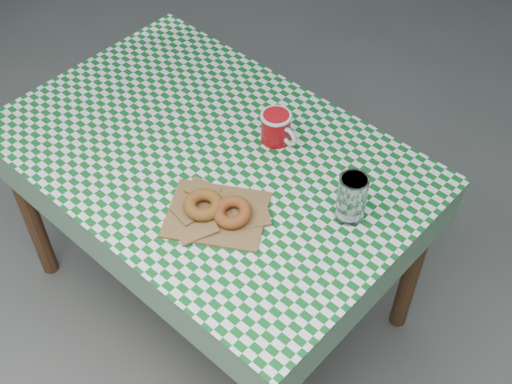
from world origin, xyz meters
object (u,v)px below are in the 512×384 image
(table, at_px, (214,232))
(coffee_mug, at_px, (276,127))
(paper_bag, at_px, (217,214))
(drinking_glass, at_px, (352,198))

(table, xyz_separation_m, coffee_mug, (0.13, 0.17, 0.43))
(table, bearing_deg, paper_bag, -39.78)
(table, xyz_separation_m, drinking_glass, (0.47, 0.04, 0.45))
(paper_bag, xyz_separation_m, coffee_mug, (-0.04, 0.35, 0.04))
(table, xyz_separation_m, paper_bag, (0.17, -0.18, 0.39))
(coffee_mug, distance_m, drinking_glass, 0.37)
(table, bearing_deg, drinking_glass, 10.62)
(paper_bag, bearing_deg, coffee_mug, 97.26)
(table, bearing_deg, coffee_mug, 58.70)
(drinking_glass, bearing_deg, paper_bag, -143.91)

